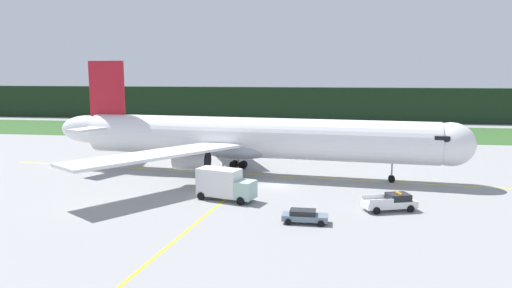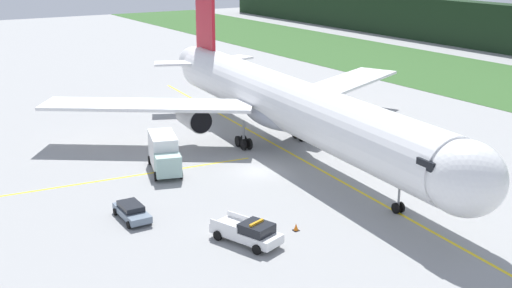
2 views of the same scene
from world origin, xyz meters
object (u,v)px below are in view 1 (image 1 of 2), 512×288
Objects in this scene: apron_cone at (387,197)px; ops_pickup_truck at (391,202)px; airliner at (250,138)px; catering_truck at (224,184)px; staff_car at (304,216)px.

ops_pickup_truck is at bearing -90.39° from apron_cone.
catering_truck is (-0.60, -13.97, -3.34)m from airliner.
apron_cone is (17.80, -11.02, -4.93)m from airliner.
staff_car is at bearing -36.68° from catering_truck.
staff_car is at bearing -146.77° from ops_pickup_truck.
airliner reaches higher than staff_car.
staff_car reaches higher than apron_cone.
airliner reaches higher than ops_pickup_truck.
ops_pickup_truck is 4.36m from apron_cone.
apron_cone is at bearing 9.11° from catering_truck.
catering_truck is at bearing 175.74° from ops_pickup_truck.
catering_truck is 11.96× the size of apron_cone.
ops_pickup_truck reaches higher than staff_car.
catering_truck is at bearing -170.89° from apron_cone.
catering_truck reaches higher than ops_pickup_truck.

